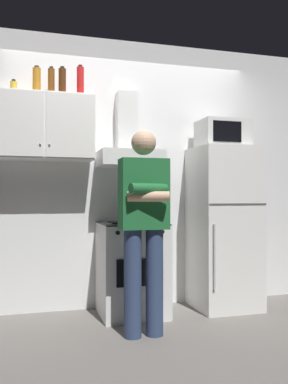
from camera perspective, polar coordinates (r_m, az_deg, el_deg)
ground_plane at (r=3.76m, az=0.00°, el=-17.79°), size 7.00×7.00×0.00m
back_wall_tiled at (r=4.18m, az=-2.20°, el=2.64°), size 4.80×0.10×2.70m
upper_cabinet at (r=3.89m, az=-13.82°, el=8.84°), size 0.90×0.37×0.60m
stove_oven at (r=3.88m, az=-1.72°, el=-10.68°), size 0.60×0.62×0.87m
range_hood at (r=3.98m, az=-2.15°, el=6.40°), size 0.60×0.44×0.75m
refrigerator at (r=4.17m, az=11.12°, el=-4.90°), size 0.60×0.62×1.60m
microwave at (r=4.22m, az=10.97°, el=7.96°), size 0.48×0.37×0.28m
person_standing at (r=3.23m, az=-0.02°, el=-4.34°), size 0.38×0.33×1.64m
cooking_pot at (r=3.75m, az=0.65°, el=-3.30°), size 0.28×0.18×0.12m
bottle_rum_dark at (r=3.96m, az=-11.40°, el=14.96°), size 0.07×0.07×0.26m
bottle_soda_red at (r=4.01m, az=-8.93°, el=15.05°), size 0.07×0.07×0.30m
bottle_spice_jar at (r=3.99m, az=-17.84°, el=13.84°), size 0.06×0.06×0.12m
bottle_beer_brown at (r=4.03m, az=-12.89°, el=14.79°), size 0.06×0.06×0.28m
bottle_liquor_amber at (r=4.01m, az=-14.84°, el=14.80°), size 0.07×0.07×0.27m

